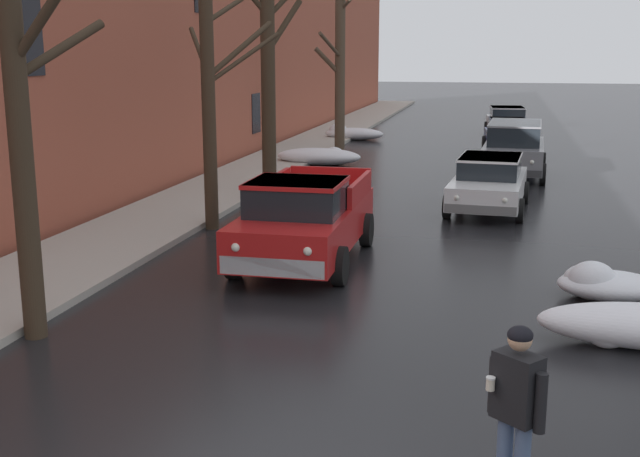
% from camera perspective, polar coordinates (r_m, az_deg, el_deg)
% --- Properties ---
extents(left_sidewalk_slab, '(2.76, 80.00, 0.14)m').
position_cam_1_polar(left_sidewalk_slab, '(26.16, -5.65, 3.60)').
color(left_sidewalk_slab, '#A8A399').
rests_on(left_sidewalk_slab, ground).
extents(brick_townhouse_facade, '(0.63, 80.00, 8.36)m').
position_cam_1_polar(brick_townhouse_facade, '(26.50, -9.80, 12.53)').
color(brick_townhouse_facade, '#9E4C38').
rests_on(brick_townhouse_facade, ground).
extents(snow_bank_near_corner_left, '(3.14, 1.40, 0.66)m').
position_cam_1_polar(snow_bank_near_corner_left, '(29.55, 0.07, 5.17)').
color(snow_bank_near_corner_left, white).
rests_on(snow_bank_near_corner_left, ground).
extents(snow_bank_along_left_kerb, '(1.74, 1.16, 0.67)m').
position_cam_1_polar(snow_bank_along_left_kerb, '(14.45, 19.48, -3.73)').
color(snow_bank_along_left_kerb, white).
rests_on(snow_bank_along_left_kerb, ground).
extents(snow_bank_mid_block_left, '(2.78, 1.18, 0.75)m').
position_cam_1_polar(snow_bank_mid_block_left, '(37.87, 2.25, 6.81)').
color(snow_bank_mid_block_left, white).
rests_on(snow_bank_mid_block_left, ground).
extents(bare_tree_at_the_corner, '(1.44, 2.83, 6.48)m').
position_cam_1_polar(bare_tree_at_the_corner, '(11.97, -20.65, 8.11)').
color(bare_tree_at_the_corner, '#382B1E').
rests_on(bare_tree_at_the_corner, ground).
extents(bare_tree_second_along_sidewalk, '(2.17, 2.01, 5.39)m').
position_cam_1_polar(bare_tree_second_along_sidewalk, '(18.84, -7.68, 8.80)').
color(bare_tree_second_along_sidewalk, '#382B1E').
rests_on(bare_tree_second_along_sidewalk, ground).
extents(bare_tree_mid_block, '(2.90, 2.65, 7.08)m').
position_cam_1_polar(bare_tree_mid_block, '(23.38, -3.67, 10.78)').
color(bare_tree_mid_block, '#382B1E').
rests_on(bare_tree_mid_block, ground).
extents(bare_tree_far_down_block, '(2.58, 2.29, 7.04)m').
position_cam_1_polar(bare_tree_far_down_block, '(33.52, 1.43, 11.82)').
color(bare_tree_far_down_block, '#4C3D2D').
rests_on(bare_tree_far_down_block, ground).
extents(pickup_truck_red_approaching_near_lane, '(2.23, 5.09, 1.76)m').
position_cam_1_polar(pickup_truck_red_approaching_near_lane, '(15.77, -1.14, 0.65)').
color(pickup_truck_red_approaching_near_lane, red).
rests_on(pickup_truck_red_approaching_near_lane, ground).
extents(sedan_white_parked_kerbside_close, '(2.20, 4.46, 1.42)m').
position_cam_1_polar(sedan_white_parked_kerbside_close, '(21.54, 11.98, 3.29)').
color(sedan_white_parked_kerbside_close, silver).
rests_on(sedan_white_parked_kerbside_close, ground).
extents(suv_grey_parked_kerbside_mid, '(2.25, 4.68, 1.82)m').
position_cam_1_polar(suv_grey_parked_kerbside_mid, '(27.38, 13.70, 5.65)').
color(suv_grey_parked_kerbside_mid, slate).
rests_on(suv_grey_parked_kerbside_mid, ground).
extents(sedan_darkblue_parked_far_down_block, '(2.16, 4.29, 1.42)m').
position_cam_1_polar(sedan_darkblue_parked_far_down_block, '(33.43, 13.30, 6.48)').
color(sedan_darkblue_parked_far_down_block, navy).
rests_on(sedan_darkblue_parked_far_down_block, ground).
extents(sedan_silver_queued_behind_truck, '(2.25, 4.30, 1.42)m').
position_cam_1_polar(sedan_silver_queued_behind_truck, '(40.48, 13.22, 7.51)').
color(sedan_silver_queued_behind_truck, '#B7B7BC').
rests_on(sedan_silver_queued_behind_truck, ground).
extents(pedestrian_with_coffee, '(0.58, 0.48, 1.76)m').
position_cam_1_polar(pedestrian_with_coffee, '(7.63, 13.84, -11.94)').
color(pedestrian_with_coffee, slate).
rests_on(pedestrian_with_coffee, ground).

